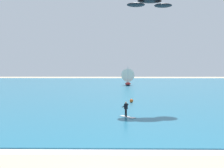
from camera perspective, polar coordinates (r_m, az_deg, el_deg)
ocean at (r=61.01m, az=-0.26°, el=-0.85°), size 160.00×90.00×0.10m
shoreline_foam at (r=16.85m, az=-6.07°, el=-15.25°), size 62.27×2.08×0.01m
kitesurfer at (r=26.03m, az=3.65°, el=-6.59°), size 1.77×1.80×1.67m
kite at (r=35.30m, az=8.97°, el=18.48°), size 6.58×2.79×0.97m
sailboat_trailing at (r=68.46m, az=3.85°, el=1.79°), size 3.93×4.59×5.29m
marker_buoy at (r=36.25m, az=4.67°, el=-3.99°), size 0.54×0.54×0.54m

